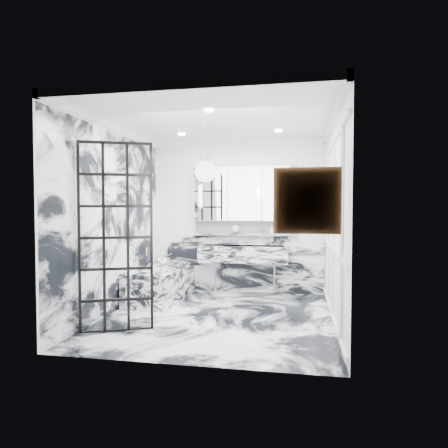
% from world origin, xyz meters
% --- Properties ---
extents(floor, '(3.60, 3.60, 0.00)m').
position_xyz_m(floor, '(0.00, 0.00, 0.00)').
color(floor, white).
rests_on(floor, ground).
extents(ceiling, '(3.60, 3.60, 0.00)m').
position_xyz_m(ceiling, '(0.00, 0.00, 2.80)').
color(ceiling, white).
rests_on(ceiling, wall_back).
extents(wall_back, '(3.60, 0.00, 3.60)m').
position_xyz_m(wall_back, '(0.00, 1.80, 1.40)').
color(wall_back, white).
rests_on(wall_back, floor).
extents(wall_front, '(3.60, 0.00, 3.60)m').
position_xyz_m(wall_front, '(0.00, -1.80, 1.40)').
color(wall_front, white).
rests_on(wall_front, floor).
extents(wall_left, '(0.00, 3.60, 3.60)m').
position_xyz_m(wall_left, '(-1.60, 0.00, 1.40)').
color(wall_left, white).
rests_on(wall_left, floor).
extents(wall_right, '(0.00, 3.60, 3.60)m').
position_xyz_m(wall_right, '(1.60, 0.00, 1.40)').
color(wall_right, white).
rests_on(wall_right, floor).
extents(marble_clad_back, '(3.18, 0.05, 1.05)m').
position_xyz_m(marble_clad_back, '(0.00, 1.78, 0.53)').
color(marble_clad_back, white).
rests_on(marble_clad_back, floor).
extents(marble_clad_left, '(0.02, 3.56, 2.68)m').
position_xyz_m(marble_clad_left, '(-1.59, 0.00, 1.34)').
color(marble_clad_left, white).
rests_on(marble_clad_left, floor).
extents(panel_molding, '(0.03, 3.40, 2.30)m').
position_xyz_m(panel_molding, '(1.58, 0.00, 1.30)').
color(panel_molding, white).
rests_on(panel_molding, floor).
extents(soap_bottle_a, '(0.09, 0.09, 0.22)m').
position_xyz_m(soap_bottle_a, '(0.73, 1.71, 1.20)').
color(soap_bottle_a, '#8C5919').
rests_on(soap_bottle_a, ledge).
extents(soap_bottle_b, '(0.08, 0.08, 0.15)m').
position_xyz_m(soap_bottle_b, '(0.65, 1.71, 1.17)').
color(soap_bottle_b, '#4C4C51').
rests_on(soap_bottle_b, ledge).
extents(soap_bottle_c, '(0.14, 0.14, 0.15)m').
position_xyz_m(soap_bottle_c, '(0.82, 1.71, 1.16)').
color(soap_bottle_c, silver).
rests_on(soap_bottle_c, ledge).
extents(face_pot, '(0.14, 0.14, 0.14)m').
position_xyz_m(face_pot, '(-0.02, 1.71, 1.17)').
color(face_pot, white).
rests_on(face_pot, ledge).
extents(amber_bottle, '(0.04, 0.04, 0.10)m').
position_xyz_m(amber_bottle, '(0.48, 1.71, 1.14)').
color(amber_bottle, '#8C5919').
rests_on(amber_bottle, ledge).
extents(flower_vase, '(0.08, 0.08, 0.12)m').
position_xyz_m(flower_vase, '(-0.89, 0.16, 0.61)').
color(flower_vase, silver).
rests_on(flower_vase, bathtub).
extents(crittall_door, '(0.83, 0.37, 2.37)m').
position_xyz_m(crittall_door, '(-1.13, -0.88, 1.18)').
color(crittall_door, black).
rests_on(crittall_door, floor).
extents(artwork, '(0.52, 0.05, 0.52)m').
position_xyz_m(artwork, '(1.20, -1.76, 1.62)').
color(artwork, '#D85116').
rests_on(artwork, wall_front).
extents(pendant_light, '(0.23, 0.23, 0.23)m').
position_xyz_m(pendant_light, '(0.13, -1.35, 1.95)').
color(pendant_light, white).
rests_on(pendant_light, ceiling).
extents(trough_sink, '(1.60, 0.45, 0.30)m').
position_xyz_m(trough_sink, '(0.15, 1.55, 0.73)').
color(trough_sink, silver).
rests_on(trough_sink, wall_back).
extents(ledge, '(1.90, 0.14, 0.04)m').
position_xyz_m(ledge, '(0.15, 1.72, 1.07)').
color(ledge, silver).
rests_on(ledge, wall_back).
extents(subway_tile, '(1.90, 0.03, 0.23)m').
position_xyz_m(subway_tile, '(0.15, 1.78, 1.21)').
color(subway_tile, white).
rests_on(subway_tile, wall_back).
extents(mirror_cabinet, '(1.90, 0.16, 1.00)m').
position_xyz_m(mirror_cabinet, '(0.15, 1.73, 1.82)').
color(mirror_cabinet, white).
rests_on(mirror_cabinet, wall_back).
extents(sconce_left, '(0.07, 0.07, 0.40)m').
position_xyz_m(sconce_left, '(-0.67, 1.63, 1.78)').
color(sconce_left, white).
rests_on(sconce_left, mirror_cabinet).
extents(sconce_right, '(0.07, 0.07, 0.40)m').
position_xyz_m(sconce_right, '(0.97, 1.63, 1.78)').
color(sconce_right, white).
rests_on(sconce_right, mirror_cabinet).
extents(bathtub, '(0.75, 1.65, 0.55)m').
position_xyz_m(bathtub, '(-1.18, 0.90, 0.28)').
color(bathtub, silver).
rests_on(bathtub, floor).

